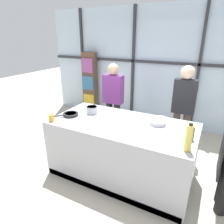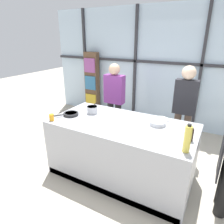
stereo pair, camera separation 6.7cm
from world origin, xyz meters
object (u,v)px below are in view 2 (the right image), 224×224
(oil_bottle, at_px, (187,139))
(pepper_grinder, at_px, (192,134))
(white_plate, at_px, (161,119))
(spectator_center_left, at_px, (184,106))
(spectator_far_left, at_px, (114,97))
(mixing_bowl, at_px, (158,123))
(saucepan, at_px, (92,109))
(frying_pan, at_px, (71,114))
(juice_glass_near, at_px, (52,117))

(oil_bottle, height_order, pepper_grinder, oil_bottle)
(white_plate, bearing_deg, spectator_center_left, 71.24)
(spectator_far_left, bearing_deg, mixing_bowl, 143.46)
(saucepan, distance_m, mixing_bowl, 1.10)
(frying_pan, distance_m, white_plate, 1.44)
(juice_glass_near, bearing_deg, oil_bottle, 2.32)
(juice_glass_near, bearing_deg, mixing_bowl, 23.23)
(spectator_far_left, bearing_deg, frying_pan, 82.25)
(oil_bottle, relative_size, pepper_grinder, 1.77)
(frying_pan, height_order, juice_glass_near, juice_glass_near)
(mixing_bowl, relative_size, juice_glass_near, 2.30)
(juice_glass_near, bearing_deg, frying_pan, 70.02)
(frying_pan, distance_m, pepper_grinder, 1.85)
(spectator_far_left, relative_size, juice_glass_near, 15.59)
(juice_glass_near, bearing_deg, pepper_grinder, 10.55)
(mixing_bowl, height_order, oil_bottle, oil_bottle)
(frying_pan, height_order, saucepan, saucepan)
(spectator_center_left, distance_m, white_plate, 0.70)
(spectator_center_left, height_order, saucepan, spectator_center_left)
(frying_pan, height_order, oil_bottle, oil_bottle)
(spectator_far_left, height_order, saucepan, spectator_far_left)
(spectator_far_left, distance_m, frying_pan, 1.21)
(spectator_far_left, distance_m, spectator_center_left, 1.40)
(white_plate, height_order, mixing_bowl, mixing_bowl)
(frying_pan, bearing_deg, saucepan, 45.55)
(white_plate, distance_m, juice_glass_near, 1.68)
(white_plate, distance_m, oil_bottle, 0.92)
(spectator_far_left, bearing_deg, juice_glass_near, 79.67)
(pepper_grinder, distance_m, juice_glass_near, 1.99)
(frying_pan, bearing_deg, mixing_bowl, 13.38)
(pepper_grinder, relative_size, juice_glass_near, 1.85)
(spectator_center_left, xyz_separation_m, juice_glass_near, (-1.67, -1.50, -0.01))
(spectator_far_left, xyz_separation_m, saucepan, (0.09, -0.94, 0.05))
(spectator_far_left, height_order, mixing_bowl, spectator_far_left)
(spectator_far_left, distance_m, pepper_grinder, 2.04)
(frying_pan, relative_size, oil_bottle, 1.13)
(spectator_center_left, xyz_separation_m, mixing_bowl, (-0.21, -0.88, -0.03))
(saucepan, relative_size, white_plate, 1.30)
(spectator_far_left, bearing_deg, white_plate, 150.52)
(mixing_bowl, distance_m, oil_bottle, 0.75)
(oil_bottle, bearing_deg, spectator_far_left, 139.59)
(spectator_far_left, height_order, spectator_center_left, spectator_center_left)
(mixing_bowl, bearing_deg, juice_glass_near, -156.77)
(saucepan, distance_m, oil_bottle, 1.66)
(spectator_far_left, relative_size, mixing_bowl, 6.78)
(pepper_grinder, bearing_deg, white_plate, 136.96)
(mixing_bowl, bearing_deg, oil_bottle, -48.22)
(saucepan, xyz_separation_m, oil_bottle, (1.58, -0.48, 0.10))
(white_plate, xyz_separation_m, mixing_bowl, (0.01, -0.21, 0.03))
(spectator_far_left, distance_m, mixing_bowl, 1.48)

